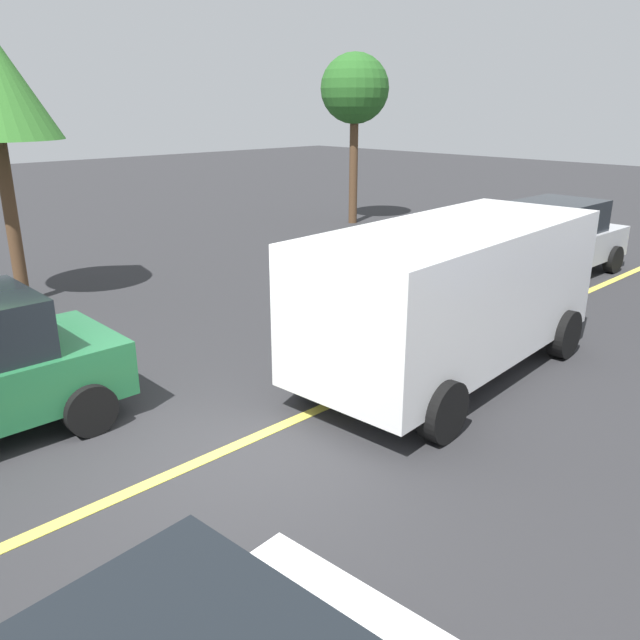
% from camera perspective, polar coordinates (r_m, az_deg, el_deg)
% --- Properties ---
extents(ground_plane, '(80.00, 80.00, 0.00)m').
position_cam_1_polar(ground_plane, '(7.44, -9.63, -11.98)').
color(ground_plane, '#2D2D30').
extents(lane_marking_centre, '(28.00, 0.16, 0.01)m').
position_cam_1_polar(lane_marking_centre, '(9.23, 5.91, -5.39)').
color(lane_marking_centre, '#E0D14C').
extents(white_van, '(5.33, 2.55, 2.20)m').
position_cam_1_polar(white_van, '(9.18, 11.72, 2.58)').
color(white_van, white).
rests_on(white_van, ground_plane).
extents(car_silver_mid_road, '(4.56, 2.05, 1.71)m').
position_cam_1_polar(car_silver_mid_road, '(15.38, 19.86, 6.75)').
color(car_silver_mid_road, '#B7BABF').
rests_on(car_silver_mid_road, ground_plane).
extents(tree_left_verge, '(2.16, 2.16, 5.31)m').
position_cam_1_polar(tree_left_verge, '(21.24, 3.14, 19.88)').
color(tree_left_verge, '#513823').
rests_on(tree_left_verge, ground_plane).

